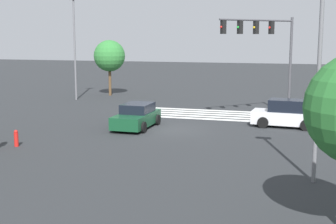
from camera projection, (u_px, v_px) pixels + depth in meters
ground_plane at (168, 129)px, 28.26m from camera, size 150.36×150.36×0.00m
crosswalk_markings at (192, 114)px, 34.06m from camera, size 9.52×4.40×0.01m
traffic_signal_mast at (266, 42)px, 30.94m from camera, size 4.36×4.36×6.85m
car_0 at (286, 114)px, 28.89m from camera, size 4.23×2.15×1.72m
car_1 at (137, 116)px, 28.65m from camera, size 2.09×4.27×1.49m
street_light_pole_a at (74, 40)px, 40.83m from camera, size 0.80×0.36×8.92m
street_light_pole_b at (319, 63)px, 17.27m from camera, size 0.80×0.36×7.53m
tree_corner_c at (109, 56)px, 44.16m from camera, size 2.96×2.96×5.25m
fire_hydrant at (16, 138)px, 23.78m from camera, size 0.22×0.22×0.86m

